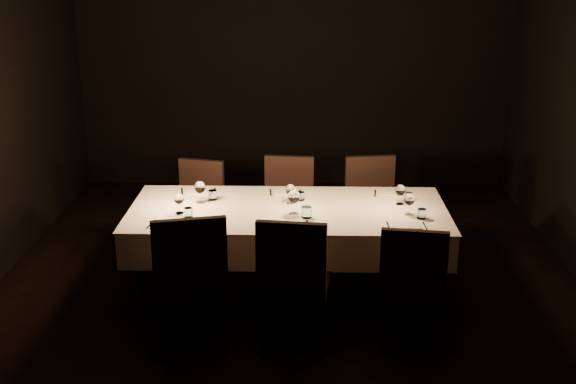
{
  "coord_description": "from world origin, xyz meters",
  "views": [
    {
      "loc": [
        0.12,
        -5.38,
        2.72
      ],
      "look_at": [
        0.0,
        0.0,
        0.9
      ],
      "focal_mm": 45.0,
      "sensor_mm": 36.0,
      "label": 1
    }
  ],
  "objects_px": {
    "chair_near_right": "(412,281)",
    "chair_far_right": "(372,204)",
    "chair_far_left": "(199,204)",
    "chair_far_center": "(288,204)",
    "chair_near_left": "(190,276)",
    "chair_near_center": "(294,277)",
    "dining_table": "(288,217)"
  },
  "relations": [
    {
      "from": "chair_near_right",
      "to": "chair_far_left",
      "type": "height_order",
      "value": "chair_near_right"
    },
    {
      "from": "chair_near_left",
      "to": "chair_far_center",
      "type": "distance_m",
      "value": 1.78
    },
    {
      "from": "dining_table",
      "to": "chair_far_center",
      "type": "relative_size",
      "value": 2.69
    },
    {
      "from": "chair_far_center",
      "to": "chair_far_right",
      "type": "bearing_deg",
      "value": 4.71
    },
    {
      "from": "dining_table",
      "to": "chair_far_right",
      "type": "bearing_deg",
      "value": 46.79
    },
    {
      "from": "chair_far_left",
      "to": "chair_far_right",
      "type": "bearing_deg",
      "value": 11.73
    },
    {
      "from": "chair_near_center",
      "to": "chair_near_right",
      "type": "bearing_deg",
      "value": -172.29
    },
    {
      "from": "chair_near_left",
      "to": "chair_near_center",
      "type": "xyz_separation_m",
      "value": [
        0.72,
        0.05,
        -0.02
      ]
    },
    {
      "from": "chair_near_center",
      "to": "chair_far_right",
      "type": "distance_m",
      "value": 1.74
    },
    {
      "from": "dining_table",
      "to": "chair_near_left",
      "type": "distance_m",
      "value": 1.09
    },
    {
      "from": "chair_near_right",
      "to": "chair_far_center",
      "type": "relative_size",
      "value": 1.01
    },
    {
      "from": "chair_near_center",
      "to": "chair_far_center",
      "type": "bearing_deg",
      "value": -80.14
    },
    {
      "from": "chair_near_left",
      "to": "chair_near_right",
      "type": "xyz_separation_m",
      "value": [
        1.55,
        0.06,
        -0.05
      ]
    },
    {
      "from": "chair_near_right",
      "to": "chair_far_center",
      "type": "height_order",
      "value": "chair_near_right"
    },
    {
      "from": "dining_table",
      "to": "chair_far_center",
      "type": "height_order",
      "value": "chair_far_center"
    },
    {
      "from": "chair_far_left",
      "to": "chair_far_right",
      "type": "xyz_separation_m",
      "value": [
        1.59,
        -0.05,
        0.03
      ]
    },
    {
      "from": "chair_far_right",
      "to": "chair_near_right",
      "type": "bearing_deg",
      "value": -93.46
    },
    {
      "from": "chair_near_center",
      "to": "chair_far_left",
      "type": "height_order",
      "value": "chair_near_center"
    },
    {
      "from": "chair_near_right",
      "to": "chair_far_left",
      "type": "relative_size",
      "value": 1.06
    },
    {
      "from": "chair_near_left",
      "to": "dining_table",
      "type": "bearing_deg",
      "value": -140.89
    },
    {
      "from": "chair_near_right",
      "to": "chair_far_left",
      "type": "distance_m",
      "value": 2.38
    },
    {
      "from": "chair_near_center",
      "to": "chair_near_right",
      "type": "distance_m",
      "value": 0.83
    },
    {
      "from": "dining_table",
      "to": "chair_near_center",
      "type": "bearing_deg",
      "value": -86.0
    },
    {
      "from": "chair_near_left",
      "to": "chair_far_center",
      "type": "bearing_deg",
      "value": -124.36
    },
    {
      "from": "chair_near_right",
      "to": "chair_far_right",
      "type": "height_order",
      "value": "chair_far_right"
    },
    {
      "from": "dining_table",
      "to": "chair_near_center",
      "type": "relative_size",
      "value": 2.52
    },
    {
      "from": "chair_near_center",
      "to": "chair_far_right",
      "type": "height_order",
      "value": "chair_near_center"
    },
    {
      "from": "chair_far_center",
      "to": "chair_far_right",
      "type": "distance_m",
      "value": 0.76
    },
    {
      "from": "chair_near_right",
      "to": "dining_table",
      "type": "bearing_deg",
      "value": -33.23
    },
    {
      "from": "chair_far_left",
      "to": "chair_far_center",
      "type": "distance_m",
      "value": 0.82
    },
    {
      "from": "dining_table",
      "to": "chair_far_right",
      "type": "relative_size",
      "value": 2.67
    },
    {
      "from": "chair_far_left",
      "to": "chair_far_right",
      "type": "distance_m",
      "value": 1.59
    }
  ]
}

